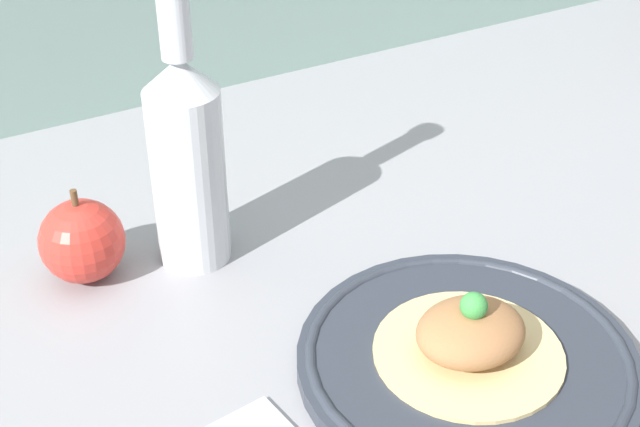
{
  "coord_description": "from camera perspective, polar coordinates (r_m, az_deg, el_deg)",
  "views": [
    {
      "loc": [
        -28.81,
        -48.84,
        50.87
      ],
      "look_at": [
        2.14,
        5.52,
        10.02
      ],
      "focal_mm": 50.0,
      "sensor_mm": 36.0,
      "label": 1
    }
  ],
  "objects": [
    {
      "name": "plate",
      "position": [
        0.75,
        9.41,
        -9.19
      ],
      "size": [
        28.13,
        28.13,
        1.77
      ],
      "color": "#2D333D",
      "rests_on": "ground_plane"
    },
    {
      "name": "cider_bottle",
      "position": [
        0.82,
        -8.53,
        3.77
      ],
      "size": [
        6.92,
        6.92,
        28.63
      ],
      "color": "silver",
      "rests_on": "ground_plane"
    },
    {
      "name": "apple",
      "position": [
        0.85,
        -14.99,
        -1.71
      ],
      "size": [
        7.93,
        7.93,
        9.44
      ],
      "color": "red",
      "rests_on": "ground_plane"
    },
    {
      "name": "ground_plane",
      "position": [
        0.78,
        0.65,
        -9.86
      ],
      "size": [
        180.0,
        110.0,
        4.0
      ],
      "primitive_type": "cube",
      "color": "gray"
    },
    {
      "name": "plated_food",
      "position": [
        0.73,
        9.59,
        -7.75
      ],
      "size": [
        15.61,
        15.61,
        6.21
      ],
      "color": "#D6BC7F",
      "rests_on": "plate"
    }
  ]
}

